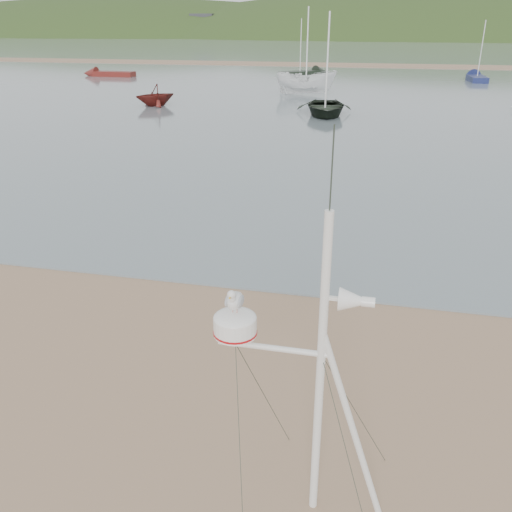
% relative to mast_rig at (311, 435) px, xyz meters
% --- Properties ---
extents(ground, '(560.00, 560.00, 0.00)m').
position_rel_mast_rig_xyz_m(ground, '(-3.52, 1.30, -1.08)').
color(ground, '#8E6D52').
rests_on(ground, ground).
extents(water, '(560.00, 256.00, 0.04)m').
position_rel_mast_rig_xyz_m(water, '(-3.52, 133.30, -1.06)').
color(water, slate).
rests_on(water, ground).
extents(sandbar, '(560.00, 7.00, 0.07)m').
position_rel_mast_rig_xyz_m(sandbar, '(-3.52, 71.30, -1.00)').
color(sandbar, '#8E6D52').
rests_on(sandbar, water).
extents(hill_ridge, '(620.00, 180.00, 80.00)m').
position_rel_mast_rig_xyz_m(hill_ridge, '(15.00, 236.30, -20.78)').
color(hill_ridge, '#263A18').
rests_on(hill_ridge, ground).
extents(far_cottages, '(294.40, 6.30, 8.00)m').
position_rel_mast_rig_xyz_m(far_cottages, '(-0.52, 197.30, 2.92)').
color(far_cottages, beige).
rests_on(far_cottages, ground).
extents(mast_rig, '(1.98, 2.11, 4.47)m').
position_rel_mast_rig_xyz_m(mast_rig, '(0.00, 0.00, 0.00)').
color(mast_rig, white).
rests_on(mast_rig, ground).
extents(boat_dark, '(3.50, 1.47, 4.76)m').
position_rel_mast_rig_xyz_m(boat_dark, '(-3.02, 29.03, 1.34)').
color(boat_dark, black).
rests_on(boat_dark, water).
extents(boat_red, '(2.68, 2.64, 2.71)m').
position_rel_mast_rig_xyz_m(boat_red, '(-14.66, 30.54, 0.32)').
color(boat_red, maroon).
rests_on(boat_red, water).
extents(boat_white, '(1.84, 1.80, 4.72)m').
position_rel_mast_rig_xyz_m(boat_white, '(-5.64, 39.11, 1.32)').
color(boat_white, white).
rests_on(boat_white, water).
extents(sailboat_blue_far, '(1.58, 5.89, 5.86)m').
position_rel_mast_rig_xyz_m(sailboat_blue_far, '(8.85, 54.31, -0.78)').
color(sailboat_blue_far, '#161F4F').
rests_on(sailboat_blue_far, ground).
extents(sailboat_dark_mid, '(5.17, 5.44, 6.04)m').
position_rel_mast_rig_xyz_m(sailboat_dark_mid, '(-7.47, 55.69, -0.78)').
color(sailboat_dark_mid, black).
rests_on(sailboat_dark_mid, ground).
extents(dinghy_red_far, '(5.73, 1.47, 1.39)m').
position_rel_mast_rig_xyz_m(dinghy_red_far, '(-28.66, 49.77, -0.79)').
color(dinghy_red_far, maroon).
rests_on(dinghy_red_far, ground).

